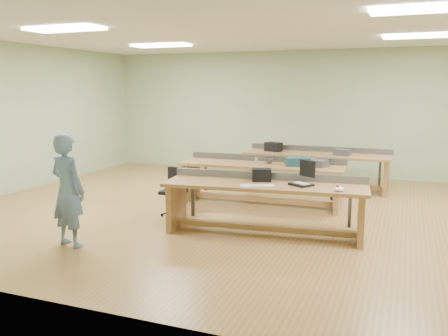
{
  "coord_description": "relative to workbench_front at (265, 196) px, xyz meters",
  "views": [
    {
      "loc": [
        2.39,
        -7.5,
        2.09
      ],
      "look_at": [
        -0.28,
        -0.6,
        0.85
      ],
      "focal_mm": 38.0,
      "sensor_mm": 36.0,
      "label": 1
    }
  ],
  "objects": [
    {
      "name": "wall_back",
      "position": [
        -0.54,
        5.09,
        0.94
      ],
      "size": [
        10.0,
        0.04,
        3.0
      ],
      "primitive_type": "cube",
      "color": "#A2B68A",
      "rests_on": "floor"
    },
    {
      "name": "tray_back",
      "position": [
        0.66,
        3.33,
        0.26
      ],
      "size": [
        0.35,
        0.28,
        0.13
      ],
      "primitive_type": "cube",
      "rotation": [
        0.0,
        0.0,
        -0.17
      ],
      "color": "#333335",
      "rests_on": "workbench_back"
    },
    {
      "name": "laptop_screen",
      "position": [
        0.58,
        0.12,
        0.42
      ],
      "size": [
        0.25,
        0.17,
        0.23
      ],
      "primitive_type": "cube",
      "rotation": [
        0.0,
        0.0,
        -0.57
      ],
      "color": "black",
      "rests_on": "laptop_base"
    },
    {
      "name": "wall_left",
      "position": [
        -5.54,
        1.09,
        0.94
      ],
      "size": [
        0.04,
        8.0,
        3.0
      ],
      "primitive_type": "cube",
      "color": "#A2B68A",
      "rests_on": "floor"
    },
    {
      "name": "keyboard",
      "position": [
        -0.02,
        -0.3,
        0.21
      ],
      "size": [
        0.49,
        0.32,
        0.03
      ],
      "primitive_type": "cube",
      "rotation": [
        0.0,
        0.0,
        0.39
      ],
      "color": "silver",
      "rests_on": "workbench_front"
    },
    {
      "name": "ceiling",
      "position": [
        -0.54,
        1.09,
        2.44
      ],
      "size": [
        10.0,
        10.0,
        0.0
      ],
      "primitive_type": "plane",
      "color": "silver",
      "rests_on": "wall_back"
    },
    {
      "name": "fluor_panels",
      "position": [
        -0.54,
        1.09,
        2.41
      ],
      "size": [
        6.2,
        3.5,
        0.03
      ],
      "color": "white",
      "rests_on": "ceiling"
    },
    {
      "name": "mug",
      "position": [
        -0.44,
        1.77,
        0.25
      ],
      "size": [
        0.17,
        0.17,
        0.11
      ],
      "primitive_type": "imported",
      "rotation": [
        0.0,
        0.0,
        0.34
      ],
      "color": "#333335",
      "rests_on": "workbench_mid"
    },
    {
      "name": "workbench_front",
      "position": [
        0.0,
        0.0,
        0.0
      ],
      "size": [
        2.95,
        1.07,
        0.86
      ],
      "rotation": [
        0.0,
        0.0,
        0.11
      ],
      "color": "#996B40",
      "rests_on": "floor"
    },
    {
      "name": "parts_bin_teal",
      "position": [
        0.09,
        1.73,
        0.27
      ],
      "size": [
        0.5,
        0.43,
        0.15
      ],
      "primitive_type": "cube",
      "rotation": [
        0.0,
        0.0,
        0.34
      ],
      "color": "#153B45",
      "rests_on": "workbench_mid"
    },
    {
      "name": "drinks_can",
      "position": [
        -0.64,
        1.65,
        0.25
      ],
      "size": [
        0.07,
        0.07,
        0.12
      ],
      "primitive_type": "cylinder",
      "rotation": [
        0.0,
        0.0,
        0.04
      ],
      "color": "silver",
      "rests_on": "workbench_mid"
    },
    {
      "name": "task_chair",
      "position": [
        -1.69,
        0.45,
        -0.27
      ],
      "size": [
        0.43,
        0.43,
        0.79
      ],
      "rotation": [
        0.0,
        0.0,
        0.01
      ],
      "color": "black",
      "rests_on": "floor"
    },
    {
      "name": "wall_front",
      "position": [
        -0.54,
        -2.91,
        0.94
      ],
      "size": [
        10.0,
        0.04,
        3.0
      ],
      "primitive_type": "cube",
      "color": "#A2B68A",
      "rests_on": "floor"
    },
    {
      "name": "storage_box_back",
      "position": [
        -0.82,
        3.44,
        0.29
      ],
      "size": [
        0.4,
        0.36,
        0.19
      ],
      "primitive_type": "cube",
      "rotation": [
        0.0,
        0.0,
        -0.43
      ],
      "color": "black",
      "rests_on": "workbench_back"
    },
    {
      "name": "laptop_base",
      "position": [
        0.52,
        0.02,
        0.21
      ],
      "size": [
        0.37,
        0.36,
        0.03
      ],
      "primitive_type": "cube",
      "rotation": [
        0.0,
        0.0,
        -0.57
      ],
      "color": "black",
      "rests_on": "workbench_front"
    },
    {
      "name": "parts_bin_grey",
      "position": [
        0.38,
        1.77,
        0.25
      ],
      "size": [
        0.49,
        0.39,
        0.12
      ],
      "primitive_type": "cube",
      "rotation": [
        0.0,
        0.0,
        -0.28
      ],
      "color": "#333335",
      "rests_on": "workbench_mid"
    },
    {
      "name": "person",
      "position": [
        -2.29,
        -1.44,
        0.2
      ],
      "size": [
        0.61,
        0.46,
        1.52
      ],
      "primitive_type": "imported",
      "rotation": [
        0.0,
        0.0,
        2.95
      ],
      "color": "slate",
      "rests_on": "floor"
    },
    {
      "name": "workbench_mid",
      "position": [
        -0.55,
        1.71,
        0.0
      ],
      "size": [
        2.96,
        0.86,
        0.86
      ],
      "rotation": [
        0.0,
        0.0,
        0.03
      ],
      "color": "#996B40",
      "rests_on": "floor"
    },
    {
      "name": "workbench_back",
      "position": [
        0.11,
        3.44,
        0.0
      ],
      "size": [
        3.04,
        0.85,
        0.86
      ],
      "rotation": [
        0.0,
        0.0,
        -0.01
      ],
      "color": "#996B40",
      "rests_on": "floor"
    },
    {
      "name": "floor",
      "position": [
        -0.54,
        1.09,
        -0.56
      ],
      "size": [
        10.0,
        10.0,
        0.0
      ],
      "primitive_type": "plane",
      "color": "#9B683B",
      "rests_on": "ground"
    },
    {
      "name": "trackball_mouse",
      "position": [
        1.06,
        -0.16,
        0.23
      ],
      "size": [
        0.14,
        0.16,
        0.06
      ],
      "primitive_type": "ellipsoid",
      "rotation": [
        0.0,
        0.0,
        0.12
      ],
      "color": "white",
      "rests_on": "workbench_front"
    },
    {
      "name": "camera_bag",
      "position": [
        -0.09,
        0.13,
        0.29
      ],
      "size": [
        0.32,
        0.26,
        0.19
      ],
      "primitive_type": "cube",
      "rotation": [
        0.0,
        0.0,
        0.35
      ],
      "color": "black",
      "rests_on": "workbench_front"
    }
  ]
}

